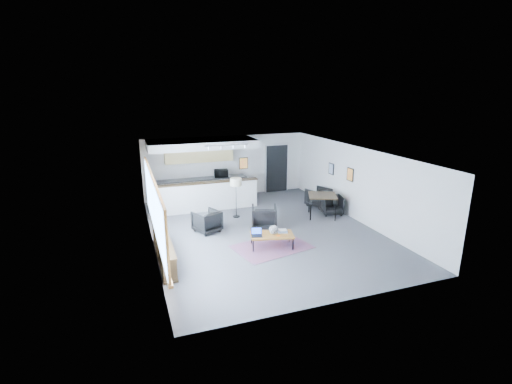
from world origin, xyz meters
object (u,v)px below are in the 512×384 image
object	(u,v)px
floor_lamp	(236,183)
ceramic_pot	(274,230)
dining_table	(322,197)
dining_chair_far	(318,198)
armchair_left	(207,220)
armchair_right	(264,216)
laptop	(257,233)
dining_chair_near	(332,206)
coffee_table	(272,235)
book_stack	(282,231)
microwave	(221,172)

from	to	relation	value
floor_lamp	ceramic_pot	bearing A→B (deg)	-84.89
dining_table	floor_lamp	bearing A→B (deg)	160.92
dining_chair_far	armchair_left	bearing A→B (deg)	-8.20
armchair_right	dining_table	xyz separation A→B (m)	(2.39, 0.36, 0.33)
dining_table	ceramic_pot	bearing A→B (deg)	-144.52
laptop	armchair_left	distance (m)	2.10
armchair_left	dining_chair_near	distance (m)	4.75
dining_chair_far	coffee_table	bearing A→B (deg)	21.18
book_stack	armchair_right	size ratio (longest dim) A/B	0.41
dining_table	dining_chair_near	xyz separation A→B (m)	(0.49, 0.12, -0.42)
coffee_table	armchair_right	xyz separation A→B (m)	(0.34, 1.55, 0.04)
laptop	floor_lamp	world-z (taller)	floor_lamp
armchair_right	microwave	size ratio (longest dim) A/B	1.48
dining_chair_near	dining_chair_far	size ratio (longest dim) A/B	0.95
book_stack	dining_chair_near	distance (m)	3.49
book_stack	armchair_right	xyz separation A→B (m)	(-0.01, 1.51, -0.03)
coffee_table	floor_lamp	world-z (taller)	floor_lamp
floor_lamp	dining_chair_far	world-z (taller)	floor_lamp
laptop	armchair_right	xyz separation A→B (m)	(0.80, 1.49, -0.05)
dining_table	dining_chair_far	size ratio (longest dim) A/B	1.85
dining_table	coffee_table	bearing A→B (deg)	-145.18
book_stack	floor_lamp	xyz separation A→B (m)	(-0.56, 2.89, 0.81)
ceramic_pot	armchair_left	world-z (taller)	armchair_left
laptop	dining_table	bearing A→B (deg)	46.01
armchair_right	dining_chair_near	world-z (taller)	armchair_right
coffee_table	floor_lamp	size ratio (longest dim) A/B	0.95
book_stack	ceramic_pot	bearing A→B (deg)	-172.05
laptop	dining_table	distance (m)	3.69
ceramic_pot	microwave	xyz separation A→B (m)	(-0.16, 5.44, 0.58)
coffee_table	microwave	xyz separation A→B (m)	(-0.11, 5.43, 0.74)
floor_lamp	dining_chair_far	bearing A→B (deg)	1.99
microwave	dining_chair_near	bearing A→B (deg)	-37.15
laptop	dining_chair_near	distance (m)	4.17
dining_chair_far	book_stack	bearing A→B (deg)	24.19
coffee_table	dining_table	bearing A→B (deg)	48.97
coffee_table	microwave	world-z (taller)	microwave
armchair_left	dining_table	bearing A→B (deg)	156.95
dining_chair_far	dining_chair_near	bearing A→B (deg)	67.82
coffee_table	dining_chair_far	bearing A→B (deg)	57.51
ceramic_pot	book_stack	bearing A→B (deg)	7.95
dining_chair_far	dining_table	bearing A→B (deg)	44.73
ceramic_pot	dining_table	xyz separation A→B (m)	(2.68, 1.91, 0.21)
dining_chair_far	microwave	size ratio (longest dim) A/B	1.23
laptop	dining_chair_far	world-z (taller)	dining_chair_far
ceramic_pot	dining_chair_far	world-z (taller)	dining_chair_far
coffee_table	ceramic_pot	world-z (taller)	ceramic_pot
dining_chair_far	microwave	bearing A→B (deg)	-57.80
armchair_left	armchair_right	world-z (taller)	armchair_right
floor_lamp	armchair_right	bearing A→B (deg)	-68.00
book_stack	armchair_left	distance (m)	2.62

